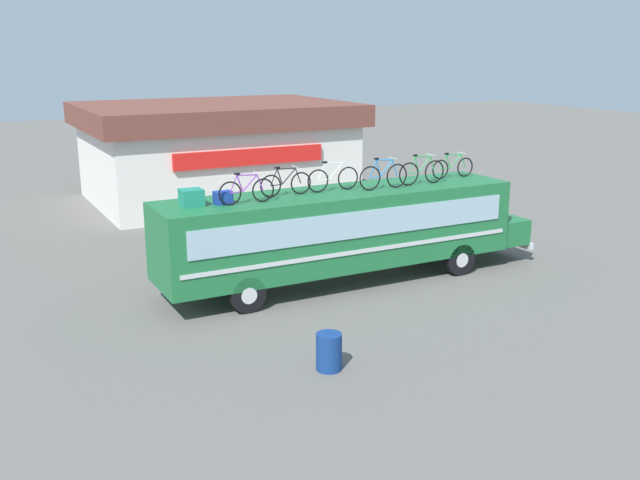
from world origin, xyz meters
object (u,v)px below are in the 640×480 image
rooftop_bicycle_6 (453,167)px  luggage_bag_2 (223,198)px  luggage_bag_1 (192,198)px  rooftop_bicycle_5 (422,172)px  rooftop_bicycle_3 (333,178)px  bus (345,228)px  rooftop_bicycle_4 (383,176)px  rooftop_bicycle_2 (286,183)px  trash_bin (329,352)px  rooftop_bicycle_1 (247,190)px

rooftop_bicycle_6 → luggage_bag_2: bearing=-177.4°
luggage_bag_1 → rooftop_bicycle_5: rooftop_bicycle_5 is taller
luggage_bag_2 → rooftop_bicycle_3: 3.61m
bus → luggage_bag_1: luggage_bag_1 is taller
rooftop_bicycle_4 → rooftop_bicycle_2: bearing=171.5°
rooftop_bicycle_4 → rooftop_bicycle_3: bearing=164.0°
luggage_bag_1 → rooftop_bicycle_2: 2.89m
rooftop_bicycle_2 → rooftop_bicycle_5: rooftop_bicycle_5 is taller
rooftop_bicycle_2 → rooftop_bicycle_4: (3.08, -0.46, 0.04)m
rooftop_bicycle_3 → rooftop_bicycle_4: (1.52, -0.43, 0.02)m
bus → rooftop_bicycle_3: (-0.37, 0.12, 1.57)m
luggage_bag_1 → trash_bin: bearing=-76.3°
rooftop_bicycle_2 → rooftop_bicycle_3: bearing=-0.9°
rooftop_bicycle_1 → rooftop_bicycle_4: size_ratio=0.97×
rooftop_bicycle_2 → rooftop_bicycle_3: 1.56m
bus → rooftop_bicycle_1: size_ratio=7.62×
luggage_bag_1 → rooftop_bicycle_1: size_ratio=0.36×
rooftop_bicycle_4 → rooftop_bicycle_6: bearing=10.7°
rooftop_bicycle_2 → trash_bin: 6.40m
rooftop_bicycle_2 → rooftop_bicycle_5: (4.57, -0.36, 0.03)m
bus → rooftop_bicycle_6: rooftop_bicycle_6 is taller
luggage_bag_1 → rooftop_bicycle_5: 7.47m
luggage_bag_1 → rooftop_bicycle_1: (1.45, -0.40, 0.14)m
luggage_bag_2 → trash_bin: size_ratio=0.56×
rooftop_bicycle_3 → rooftop_bicycle_5: bearing=-6.3°
trash_bin → rooftop_bicycle_6: bearing=36.1°
luggage_bag_2 → rooftop_bicycle_1: bearing=-23.5°
luggage_bag_1 → luggage_bag_2: 0.87m
rooftop_bicycle_5 → rooftop_bicycle_6: (1.61, 0.49, -0.04)m
rooftop_bicycle_1 → rooftop_bicycle_6: bearing=4.7°
rooftop_bicycle_2 → luggage_bag_1: bearing=-177.9°
rooftop_bicycle_4 → trash_bin: 7.45m
rooftop_bicycle_3 → trash_bin: rooftop_bicycle_3 is taller
rooftop_bicycle_4 → trash_bin: size_ratio=1.98×
luggage_bag_2 → bus: bearing=1.5°
trash_bin → rooftop_bicycle_2: bearing=74.2°
rooftop_bicycle_6 → rooftop_bicycle_1: bearing=-175.3°
luggage_bag_2 → rooftop_bicycle_5: rooftop_bicycle_5 is taller
rooftop_bicycle_3 → rooftop_bicycle_4: 1.58m
rooftop_bicycle_1 → rooftop_bicycle_4: rooftop_bicycle_4 is taller
rooftop_bicycle_1 → rooftop_bicycle_5: (6.00, 0.14, 0.03)m
bus → trash_bin: (-3.50, -5.38, -1.29)m
rooftop_bicycle_3 → trash_bin: size_ratio=2.01×
rooftop_bicycle_1 → bus: bearing=6.1°
rooftop_bicycle_2 → rooftop_bicycle_3: rooftop_bicycle_3 is taller
rooftop_bicycle_4 → luggage_bag_2: bearing=177.6°
rooftop_bicycle_4 → rooftop_bicycle_6: 3.16m
luggage_bag_2 → trash_bin: luggage_bag_2 is taller
rooftop_bicycle_1 → trash_bin: rooftop_bicycle_1 is taller
bus → trash_bin: bearing=-123.1°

